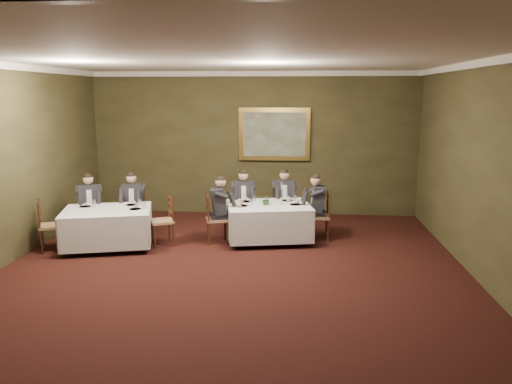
# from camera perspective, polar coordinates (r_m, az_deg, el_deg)

# --- Properties ---
(ground) EXTENTS (10.00, 10.00, 0.00)m
(ground) POSITION_cam_1_polar(r_m,az_deg,el_deg) (7.91, -3.42, -10.90)
(ground) COLOR black
(ground) RESTS_ON ground
(ceiling) EXTENTS (8.00, 10.00, 0.10)m
(ceiling) POSITION_cam_1_polar(r_m,az_deg,el_deg) (7.35, -3.75, 15.27)
(ceiling) COLOR silver
(ceiling) RESTS_ON back_wall
(back_wall) EXTENTS (8.00, 0.10, 3.50)m
(back_wall) POSITION_cam_1_polar(r_m,az_deg,el_deg) (12.36, -0.26, 5.51)
(back_wall) COLOR #312E18
(back_wall) RESTS_ON ground
(front_wall) EXTENTS (8.00, 0.10, 3.50)m
(front_wall) POSITION_cam_1_polar(r_m,az_deg,el_deg) (2.78, -19.02, -15.64)
(front_wall) COLOR #312E18
(front_wall) RESTS_ON ground
(right_wall) EXTENTS (0.10, 10.00, 3.50)m
(right_wall) POSITION_cam_1_polar(r_m,az_deg,el_deg) (7.93, 26.40, 1.13)
(right_wall) COLOR #312E18
(right_wall) RESTS_ON ground
(crown_molding) EXTENTS (8.00, 10.00, 0.12)m
(crown_molding) POSITION_cam_1_polar(r_m,az_deg,el_deg) (7.35, -3.74, 14.80)
(crown_molding) COLOR white
(crown_molding) RESTS_ON back_wall
(table_main) EXTENTS (1.89, 1.57, 0.67)m
(table_main) POSITION_cam_1_polar(r_m,az_deg,el_deg) (10.18, 1.44, -3.17)
(table_main) COLOR black
(table_main) RESTS_ON ground
(table_second) EXTENTS (1.94, 1.65, 0.67)m
(table_second) POSITION_cam_1_polar(r_m,az_deg,el_deg) (10.17, -16.60, -3.65)
(table_second) COLOR black
(table_second) RESTS_ON ground
(chair_main_backleft) EXTENTS (0.51, 0.50, 1.00)m
(chair_main_backleft) POSITION_cam_1_polar(r_m,az_deg,el_deg) (11.00, -1.48, -2.97)
(chair_main_backleft) COLOR #99724D
(chair_main_backleft) RESTS_ON ground
(diner_main_backleft) EXTENTS (0.48, 0.55, 1.35)m
(diner_main_backleft) POSITION_cam_1_polar(r_m,az_deg,el_deg) (10.93, -1.48, -1.82)
(diner_main_backleft) COLOR black
(diner_main_backleft) RESTS_ON chair_main_backleft
(chair_main_backright) EXTENTS (0.51, 0.49, 1.00)m
(chair_main_backright) POSITION_cam_1_polar(r_m,az_deg,el_deg) (11.11, 3.14, -2.84)
(chair_main_backright) COLOR #99724D
(chair_main_backright) RESTS_ON ground
(diner_main_backright) EXTENTS (0.48, 0.54, 1.35)m
(diner_main_backright) POSITION_cam_1_polar(r_m,az_deg,el_deg) (11.04, 3.16, -1.70)
(diner_main_backright) COLOR black
(diner_main_backright) RESTS_ON chair_main_backright
(chair_main_endleft) EXTENTS (0.52, 0.53, 1.00)m
(chair_main_endleft) POSITION_cam_1_polar(r_m,az_deg,el_deg) (10.14, -4.51, -4.23)
(chair_main_endleft) COLOR #99724D
(chair_main_endleft) RESTS_ON ground
(diner_main_endleft) EXTENTS (0.57, 0.51, 1.35)m
(diner_main_endleft) POSITION_cam_1_polar(r_m,az_deg,el_deg) (10.08, -4.47, -2.98)
(diner_main_endleft) COLOR black
(diner_main_endleft) RESTS_ON chair_main_endleft
(chair_main_endright) EXTENTS (0.43, 0.45, 1.00)m
(chair_main_endright) POSITION_cam_1_polar(r_m,az_deg,el_deg) (10.41, 7.23, -3.87)
(chair_main_endright) COLOR #99724D
(chair_main_endright) RESTS_ON ground
(diner_main_endright) EXTENTS (0.49, 0.43, 1.35)m
(diner_main_endright) POSITION_cam_1_polar(r_m,az_deg,el_deg) (10.35, 7.20, -2.65)
(diner_main_endright) COLOR black
(diner_main_endright) RESTS_ON chair_main_endright
(chair_sec_backleft) EXTENTS (0.57, 0.56, 1.00)m
(chair_sec_backleft) POSITION_cam_1_polar(r_m,az_deg,el_deg) (11.10, -18.36, -3.41)
(chair_sec_backleft) COLOR #99724D
(chair_sec_backleft) RESTS_ON ground
(diner_sec_backleft) EXTENTS (0.56, 0.60, 1.35)m
(diner_sec_backleft) POSITION_cam_1_polar(r_m,az_deg,el_deg) (11.03, -18.43, -2.28)
(diner_sec_backleft) COLOR black
(diner_sec_backleft) RESTS_ON chair_sec_backleft
(chair_sec_backright) EXTENTS (0.47, 0.45, 1.00)m
(chair_sec_backright) POSITION_cam_1_polar(r_m,az_deg,el_deg) (11.00, -13.71, -3.29)
(chair_sec_backright) COLOR #99724D
(chair_sec_backright) RESTS_ON ground
(diner_sec_backright) EXTENTS (0.44, 0.51, 1.35)m
(diner_sec_backright) POSITION_cam_1_polar(r_m,az_deg,el_deg) (10.93, -13.78, -2.15)
(diner_sec_backright) COLOR black
(diner_sec_backright) RESTS_ON chair_sec_backright
(chair_sec_endright) EXTENTS (0.57, 0.58, 1.00)m
(chair_sec_endright) POSITION_cam_1_polar(r_m,az_deg,el_deg) (10.14, -10.60, -4.38)
(chair_sec_endright) COLOR #99724D
(chair_sec_endright) RESTS_ON ground
(chair_sec_endleft) EXTENTS (0.57, 0.58, 1.00)m
(chair_sec_endleft) POSITION_cam_1_polar(r_m,az_deg,el_deg) (10.40, -22.36, -4.67)
(chair_sec_endleft) COLOR #99724D
(chair_sec_endleft) RESTS_ON ground
(centerpiece) EXTENTS (0.24, 0.21, 0.25)m
(centerpiece) POSITION_cam_1_polar(r_m,az_deg,el_deg) (10.06, 1.19, -0.77)
(centerpiece) COLOR #2D5926
(centerpiece) RESTS_ON table_main
(candlestick) EXTENTS (0.07, 0.07, 0.47)m
(candlestick) POSITION_cam_1_polar(r_m,az_deg,el_deg) (10.08, 2.92, -0.49)
(candlestick) COLOR gold
(candlestick) RESTS_ON table_main
(place_setting_table_main) EXTENTS (0.33, 0.31, 0.14)m
(place_setting_table_main) POSITION_cam_1_polar(r_m,az_deg,el_deg) (10.41, -0.96, -0.88)
(place_setting_table_main) COLOR white
(place_setting_table_main) RESTS_ON table_main
(place_setting_table_second) EXTENTS (0.33, 0.31, 0.14)m
(place_setting_table_second) POSITION_cam_1_polar(r_m,az_deg,el_deg) (10.50, -18.59, -1.37)
(place_setting_table_second) COLOR white
(place_setting_table_second) RESTS_ON table_second
(painting) EXTENTS (1.74, 0.09, 1.28)m
(painting) POSITION_cam_1_polar(r_m,az_deg,el_deg) (12.24, 2.11, 6.61)
(painting) COLOR gold
(painting) RESTS_ON back_wall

